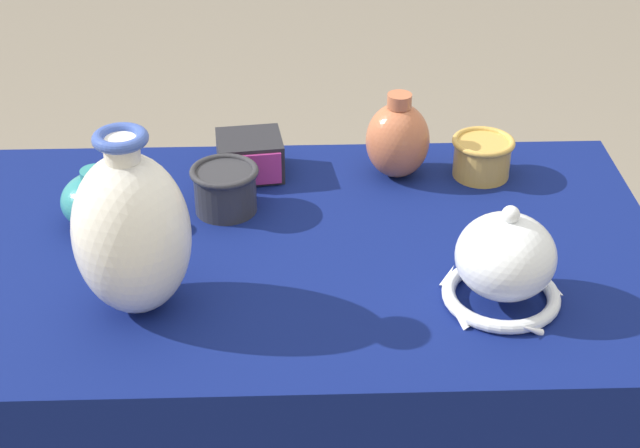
% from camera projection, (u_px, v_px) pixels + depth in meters
% --- Properties ---
extents(display_table, '(1.24, 0.76, 0.73)m').
position_uv_depth(display_table, '(307.00, 283.00, 1.72)').
color(display_table, brown).
rests_on(display_table, ground_plane).
extents(vase_tall_bulbous, '(0.18, 0.18, 0.30)m').
position_uv_depth(vase_tall_bulbous, '(132.00, 232.00, 1.48)').
color(vase_tall_bulbous, white).
rests_on(vase_tall_bulbous, display_table).
extents(vase_dome_bell, '(0.19, 0.20, 0.18)m').
position_uv_depth(vase_dome_bell, '(505.00, 264.00, 1.52)').
color(vase_dome_bell, white).
rests_on(vase_dome_bell, display_table).
extents(mosaic_tile_box, '(0.14, 0.13, 0.08)m').
position_uv_depth(mosaic_tile_box, '(250.00, 156.00, 1.89)').
color(mosaic_tile_box, '#232328').
rests_on(mosaic_tile_box, display_table).
extents(cup_wide_charcoal, '(0.12, 0.12, 0.09)m').
position_uv_depth(cup_wide_charcoal, '(225.00, 188.00, 1.77)').
color(cup_wide_charcoal, '#2D2D33').
rests_on(cup_wide_charcoal, display_table).
extents(jar_round_terracotta, '(0.12, 0.12, 0.17)m').
position_uv_depth(jar_round_terracotta, '(398.00, 139.00, 1.87)').
color(jar_round_terracotta, '#BC6642').
rests_on(jar_round_terracotta, display_table).
extents(jar_round_teal, '(0.13, 0.13, 0.11)m').
position_uv_depth(jar_round_teal, '(98.00, 200.00, 1.73)').
color(jar_round_teal, teal).
rests_on(jar_round_teal, display_table).
extents(cup_wide_ochre, '(0.12, 0.12, 0.08)m').
position_uv_depth(cup_wide_ochre, '(482.00, 156.00, 1.88)').
color(cup_wide_ochre, gold).
rests_on(cup_wide_ochre, display_table).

